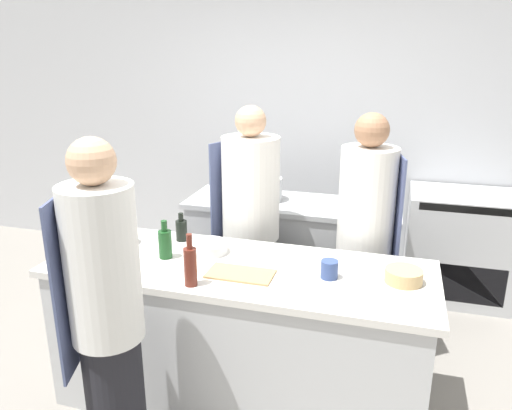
{
  "coord_description": "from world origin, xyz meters",
  "views": [
    {
      "loc": [
        0.81,
        -2.43,
        2.06
      ],
      "look_at": [
        0.0,
        0.35,
        1.13
      ],
      "focal_mm": 35.0,
      "sensor_mm": 36.0,
      "label": 1
    }
  ],
  "objects_px": {
    "bottle_vinegar": "(165,243)",
    "stockpot": "(266,189)",
    "chef_at_prep_near": "(107,321)",
    "chef_at_stove": "(365,242)",
    "cup": "(329,269)",
    "chef_at_pass_far": "(251,228)",
    "bowl_ceramic_blue": "(209,247)",
    "bowl_prep_small": "(404,276)",
    "bowl_mixing_large": "(124,239)",
    "bottle_wine": "(181,230)",
    "bottle_olive_oil": "(82,249)",
    "bottle_cooking_oil": "(190,265)",
    "oven_range": "(459,246)"
  },
  "relations": [
    {
      "from": "bottle_vinegar",
      "to": "bowl_ceramic_blue",
      "type": "distance_m",
      "value": 0.26
    },
    {
      "from": "chef_at_stove",
      "to": "bottle_vinegar",
      "type": "distance_m",
      "value": 1.29
    },
    {
      "from": "bottle_olive_oil",
      "to": "bottle_cooking_oil",
      "type": "relative_size",
      "value": 0.68
    },
    {
      "from": "bowl_prep_small",
      "to": "cup",
      "type": "relative_size",
      "value": 1.99
    },
    {
      "from": "bowl_mixing_large",
      "to": "cup",
      "type": "distance_m",
      "value": 1.31
    },
    {
      "from": "bottle_cooking_oil",
      "to": "bowl_mixing_large",
      "type": "bearing_deg",
      "value": 146.81
    },
    {
      "from": "stockpot",
      "to": "bottle_cooking_oil",
      "type": "bearing_deg",
      "value": -89.36
    },
    {
      "from": "bowl_ceramic_blue",
      "to": "cup",
      "type": "relative_size",
      "value": 2.31
    },
    {
      "from": "chef_at_stove",
      "to": "bottle_olive_oil",
      "type": "bearing_deg",
      "value": -73.29
    },
    {
      "from": "bottle_vinegar",
      "to": "bowl_prep_small",
      "type": "height_order",
      "value": "bottle_vinegar"
    },
    {
      "from": "bowl_prep_small",
      "to": "cup",
      "type": "bearing_deg",
      "value": -171.66
    },
    {
      "from": "chef_at_prep_near",
      "to": "chef_at_stove",
      "type": "xyz_separation_m",
      "value": [
        1.05,
        1.37,
        -0.03
      ]
    },
    {
      "from": "bottle_olive_oil",
      "to": "cup",
      "type": "xyz_separation_m",
      "value": [
        1.39,
        0.18,
        -0.03
      ]
    },
    {
      "from": "chef_at_pass_far",
      "to": "bowl_ceramic_blue",
      "type": "xyz_separation_m",
      "value": [
        -0.09,
        -0.57,
        0.07
      ]
    },
    {
      "from": "bowl_prep_small",
      "to": "bottle_olive_oil",
      "type": "bearing_deg",
      "value": -172.51
    },
    {
      "from": "bottle_wine",
      "to": "bowl_ceramic_blue",
      "type": "distance_m",
      "value": 0.27
    },
    {
      "from": "bottle_vinegar",
      "to": "cup",
      "type": "height_order",
      "value": "bottle_vinegar"
    },
    {
      "from": "chef_at_stove",
      "to": "bottle_wine",
      "type": "xyz_separation_m",
      "value": [
        -1.11,
        -0.4,
        0.11
      ]
    },
    {
      "from": "bottle_cooking_oil",
      "to": "cup",
      "type": "xyz_separation_m",
      "value": [
        0.67,
        0.28,
        -0.06
      ]
    },
    {
      "from": "chef_at_pass_far",
      "to": "cup",
      "type": "xyz_separation_m",
      "value": [
        0.65,
        -0.71,
        0.09
      ]
    },
    {
      "from": "bottle_olive_oil",
      "to": "bottle_cooking_oil",
      "type": "distance_m",
      "value": 0.72
    },
    {
      "from": "chef_at_prep_near",
      "to": "bowl_prep_small",
      "type": "height_order",
      "value": "chef_at_prep_near"
    },
    {
      "from": "bottle_vinegar",
      "to": "cup",
      "type": "xyz_separation_m",
      "value": [
        0.95,
        -0.0,
        -0.04
      ]
    },
    {
      "from": "bottle_wine",
      "to": "bottle_cooking_oil",
      "type": "distance_m",
      "value": 0.64
    },
    {
      "from": "oven_range",
      "to": "bottle_vinegar",
      "type": "distance_m",
      "value": 2.59
    },
    {
      "from": "oven_range",
      "to": "bottle_olive_oil",
      "type": "xyz_separation_m",
      "value": [
        -2.24,
        -1.96,
        0.5
      ]
    },
    {
      "from": "cup",
      "to": "bowl_prep_small",
      "type": "bearing_deg",
      "value": 8.34
    },
    {
      "from": "bottle_olive_oil",
      "to": "bottle_wine",
      "type": "height_order",
      "value": "bottle_olive_oil"
    },
    {
      "from": "chef_at_stove",
      "to": "chef_at_pass_far",
      "type": "relative_size",
      "value": 0.99
    },
    {
      "from": "chef_at_pass_far",
      "to": "bowl_ceramic_blue",
      "type": "distance_m",
      "value": 0.58
    },
    {
      "from": "chef_at_pass_far",
      "to": "bowl_prep_small",
      "type": "distance_m",
      "value": 1.23
    },
    {
      "from": "bottle_cooking_oil",
      "to": "bowl_mixing_large",
      "type": "relative_size",
      "value": 1.68
    },
    {
      "from": "bottle_vinegar",
      "to": "bowl_prep_small",
      "type": "bearing_deg",
      "value": 2.32
    },
    {
      "from": "chef_at_prep_near",
      "to": "bottle_cooking_oil",
      "type": "xyz_separation_m",
      "value": [
        0.24,
        0.41,
        0.13
      ]
    },
    {
      "from": "oven_range",
      "to": "chef_at_prep_near",
      "type": "xyz_separation_m",
      "value": [
        -1.77,
        -2.47,
        0.41
      ]
    },
    {
      "from": "chef_at_prep_near",
      "to": "chef_at_stove",
      "type": "bearing_deg",
      "value": -54.47
    },
    {
      "from": "bottle_olive_oil",
      "to": "bowl_ceramic_blue",
      "type": "height_order",
      "value": "bottle_olive_oil"
    },
    {
      "from": "bowl_mixing_large",
      "to": "bowl_prep_small",
      "type": "bearing_deg",
      "value": -2.48
    },
    {
      "from": "bowl_prep_small",
      "to": "cup",
      "type": "xyz_separation_m",
      "value": [
        -0.38,
        -0.06,
        0.01
      ]
    },
    {
      "from": "bottle_olive_oil",
      "to": "bowl_prep_small",
      "type": "relative_size",
      "value": 0.99
    },
    {
      "from": "bottle_vinegar",
      "to": "stockpot",
      "type": "bearing_deg",
      "value": 78.2
    },
    {
      "from": "oven_range",
      "to": "bottle_wine",
      "type": "bearing_deg",
      "value": -140.58
    },
    {
      "from": "chef_at_stove",
      "to": "bottle_wine",
      "type": "bearing_deg",
      "value": -82.69
    },
    {
      "from": "bottle_vinegar",
      "to": "stockpot",
      "type": "relative_size",
      "value": 0.87
    },
    {
      "from": "bowl_mixing_large",
      "to": "bottle_wine",
      "type": "bearing_deg",
      "value": 24.46
    },
    {
      "from": "bowl_prep_small",
      "to": "stockpot",
      "type": "distance_m",
      "value": 1.61
    },
    {
      "from": "cup",
      "to": "stockpot",
      "type": "distance_m",
      "value": 1.44
    },
    {
      "from": "bowl_mixing_large",
      "to": "stockpot",
      "type": "height_order",
      "value": "stockpot"
    },
    {
      "from": "bottle_vinegar",
      "to": "stockpot",
      "type": "xyz_separation_m",
      "value": [
        0.26,
        1.26,
        0.0
      ]
    },
    {
      "from": "bottle_cooking_oil",
      "to": "stockpot",
      "type": "bearing_deg",
      "value": 90.64
    }
  ]
}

